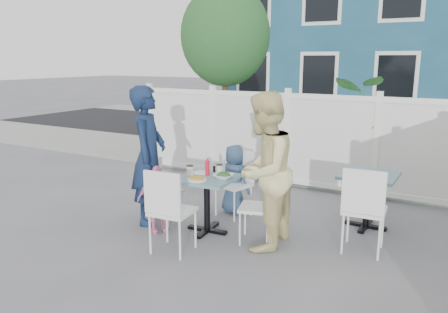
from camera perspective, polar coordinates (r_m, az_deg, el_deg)
The scene contains 29 objects.
ground at distance 5.62m, azimuth -2.17°, elevation -9.83°, with size 80.00×80.00×0.00m, color slate.
near_sidewalk at distance 8.92m, azimuth 10.72°, elevation -1.50°, with size 24.00×2.60×0.01m, color gray.
street at distance 12.42m, azimuth 16.28°, elevation 2.16°, with size 24.00×5.00×0.01m, color black.
far_sidewalk at distance 15.42m, azimuth 18.98°, elevation 3.94°, with size 24.00×1.60×0.01m, color gray.
building at distance 18.72m, azimuth 20.13°, elevation 14.49°, with size 11.00×6.00×6.00m.
fence_back at distance 7.44m, azimuth 8.18°, elevation 1.93°, with size 5.86×0.08×1.60m.
tree at distance 8.87m, azimuth 0.14°, elevation 15.49°, with size 1.80×1.62×3.59m.
utility_cabinet at distance 10.30m, azimuth -4.89°, elevation 4.51°, with size 0.76×0.54×1.40m, color gold.
potted_shrub_a at distance 8.14m, azimuth 8.85°, elevation 2.81°, with size 0.88×0.88×1.56m, color #1A4A26.
potted_shrub_b at distance 7.62m, azimuth 19.72°, elevation 2.64°, with size 1.66×1.44×1.85m, color #1A4A26.
main_table at distance 5.46m, azimuth -2.25°, elevation -4.31°, with size 0.73×0.73×0.72m.
spare_table at distance 5.90m, azimuth 18.33°, elevation -3.69°, with size 0.69×0.69×0.72m.
chair_left at distance 5.90m, azimuth -8.36°, elevation -3.82°, with size 0.38×0.40×0.84m.
chair_right at distance 5.18m, azimuth 5.05°, elevation -5.86°, with size 0.48×0.49×0.87m.
chair_back at distance 6.09m, azimuth 1.75°, elevation -2.78°, with size 0.51×0.50×0.92m.
chair_near at distance 4.87m, azimuth -7.27°, elevation -6.37°, with size 0.48×0.47×0.98m.
chair_spare at distance 5.07m, azimuth 17.81°, elevation -5.98°, with size 0.49×0.47×1.00m.
man at distance 5.80m, azimuth -9.81°, elevation 0.12°, with size 0.66×0.44×1.82m, color #132342.
woman at distance 4.96m, azimuth 5.17°, elevation -1.96°, with size 0.88×0.68×1.81m, color gold.
boy at distance 6.16m, azimuth 1.36°, elevation -2.97°, with size 0.48×0.31×0.98m, color navy.
toddler at distance 5.57m, azimuth -8.72°, elevation -5.49°, with size 0.50×0.21×0.86m, color pink.
plate_main at distance 5.27m, azimuth -3.53°, elevation -3.03°, with size 0.24×0.24×0.01m, color white.
plate_side at distance 5.58m, azimuth -3.00°, elevation -2.14°, with size 0.20×0.20×0.01m, color white.
salad_bowl at distance 5.32m, azimuth -0.06°, elevation -2.61°, with size 0.23×0.23×0.06m, color white.
coffee_cup_a at distance 5.45m, azimuth -4.49°, elevation -1.90°, with size 0.08×0.08×0.13m, color beige.
coffee_cup_b at distance 5.53m, azimuth -0.60°, elevation -1.72°, with size 0.08×0.08×0.12m, color beige.
ketchup_bottle at distance 5.46m, azimuth -2.19°, elevation -1.57°, with size 0.06×0.06×0.18m, color red.
salt_shaker at distance 5.67m, azimuth -1.79°, elevation -1.60°, with size 0.03×0.03×0.07m, color white.
pepper_shaker at distance 5.64m, azimuth -1.29°, elevation -1.63°, with size 0.03×0.03×0.08m, color black.
Camera 1 is at (2.74, -4.42, 2.15)m, focal length 35.00 mm.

